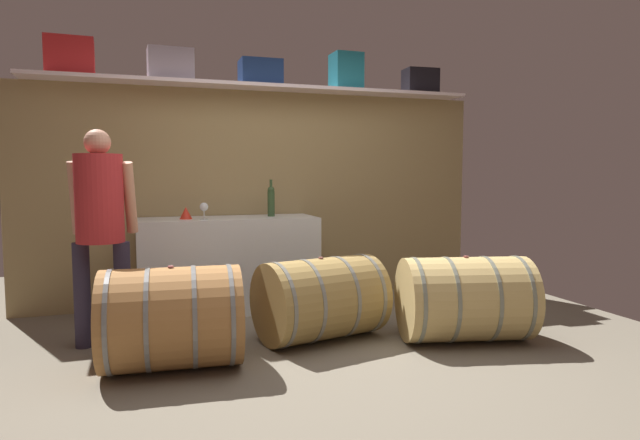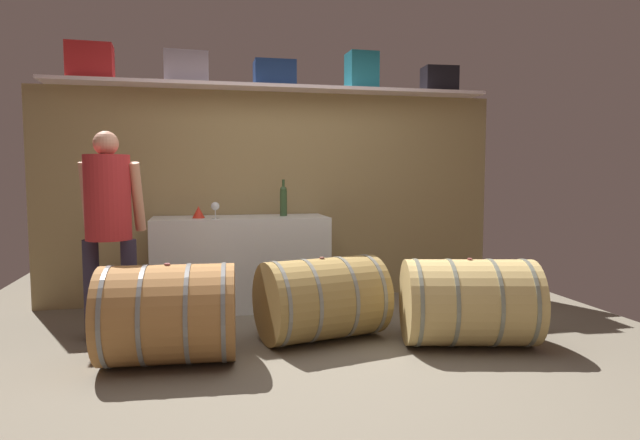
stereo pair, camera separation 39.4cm
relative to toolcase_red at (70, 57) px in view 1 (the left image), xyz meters
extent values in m
cube|color=#6C6454|center=(1.66, -1.37, -2.24)|extent=(5.71, 7.26, 0.02)
cube|color=#998254|center=(1.66, 0.15, -1.21)|extent=(4.51, 0.10, 2.04)
cube|color=silver|center=(1.66, 0.00, -0.17)|extent=(4.15, 0.40, 0.03)
cube|color=red|center=(0.00, 0.00, 0.00)|extent=(0.40, 0.28, 0.31)
cube|color=gray|center=(0.82, 0.00, -0.01)|extent=(0.40, 0.25, 0.28)
cube|color=navy|center=(1.64, 0.00, -0.04)|extent=(0.39, 0.28, 0.24)
cube|color=#1B7084|center=(2.50, 0.00, 0.02)|extent=(0.29, 0.27, 0.36)
cube|color=black|center=(3.32, 0.00, -0.03)|extent=(0.35, 0.26, 0.25)
cube|color=white|center=(1.28, -0.20, -1.81)|extent=(1.59, 0.57, 0.85)
cylinder|color=#33502D|center=(1.69, -0.17, -1.26)|extent=(0.07, 0.07, 0.24)
sphere|color=#33502D|center=(1.69, -0.17, -1.13)|extent=(0.06, 0.06, 0.06)
cylinder|color=#33502D|center=(1.69, -0.17, -1.08)|extent=(0.03, 0.03, 0.09)
cylinder|color=white|center=(1.05, -0.35, -1.38)|extent=(0.07, 0.07, 0.00)
cylinder|color=white|center=(1.05, -0.35, -1.34)|extent=(0.01, 0.01, 0.08)
sphere|color=white|center=(1.05, -0.35, -1.27)|extent=(0.08, 0.08, 0.08)
sphere|color=maroon|center=(1.05, -0.35, -1.28)|extent=(0.05, 0.05, 0.05)
cone|color=red|center=(0.91, -0.24, -1.33)|extent=(0.11, 0.11, 0.11)
cylinder|color=#9F6C39|center=(0.70, -1.58, -1.90)|extent=(0.91, 0.71, 0.65)
cylinder|color=slate|center=(0.34, -1.55, -1.90)|extent=(0.08, 0.66, 0.66)
cylinder|color=slate|center=(0.57, -1.57, -1.90)|extent=(0.08, 0.66, 0.66)
cylinder|color=slate|center=(0.84, -1.59, -1.90)|extent=(0.08, 0.66, 0.66)
cylinder|color=slate|center=(1.07, -1.60, -1.90)|extent=(0.08, 0.66, 0.66)
cylinder|color=#8F484A|center=(0.70, -1.58, -1.57)|extent=(0.04, 0.04, 0.01)
cylinder|color=tan|center=(2.81, -1.67, -1.91)|extent=(1.05, 0.82, 0.62)
cylinder|color=slate|center=(2.43, -1.58, -1.91)|extent=(0.17, 0.62, 0.63)
cylinder|color=slate|center=(2.67, -1.63, -1.91)|extent=(0.17, 0.62, 0.63)
cylinder|color=slate|center=(2.96, -1.70, -1.91)|extent=(0.17, 0.62, 0.63)
cylinder|color=slate|center=(3.20, -1.76, -1.91)|extent=(0.17, 0.62, 0.63)
cylinder|color=#8F4744|center=(2.81, -1.67, -1.60)|extent=(0.04, 0.04, 0.01)
cylinder|color=olive|center=(1.80, -1.29, -1.92)|extent=(1.01, 0.79, 0.61)
cylinder|color=slate|center=(1.44, -1.38, -1.92)|extent=(0.17, 0.61, 0.62)
cylinder|color=slate|center=(1.66, -1.33, -1.92)|extent=(0.17, 0.61, 0.62)
cylinder|color=slate|center=(1.94, -1.26, -1.92)|extent=(0.17, 0.61, 0.62)
cylinder|color=slate|center=(2.17, -1.21, -1.92)|extent=(0.17, 0.61, 0.62)
cylinder|color=brown|center=(1.80, -1.29, -1.61)|extent=(0.04, 0.04, 0.01)
cylinder|color=#2C263A|center=(0.39, -0.99, -1.85)|extent=(0.12, 0.12, 0.76)
cylinder|color=#2C263A|center=(0.12, -0.94, -1.85)|extent=(0.12, 0.12, 0.76)
cylinder|color=#B82A2E|center=(0.26, -0.96, -1.16)|extent=(0.33, 0.33, 0.63)
sphere|color=tan|center=(0.26, -0.96, -0.76)|extent=(0.18, 0.18, 0.18)
cylinder|color=tan|center=(0.46, -0.91, -1.16)|extent=(0.12, 0.22, 0.53)
cylinder|color=tan|center=(0.09, -0.83, -1.16)|extent=(0.11, 0.18, 0.53)
camera|label=1|loc=(0.54, -5.09, -0.98)|focal=30.37mm
camera|label=2|loc=(0.92, -5.20, -0.98)|focal=30.37mm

